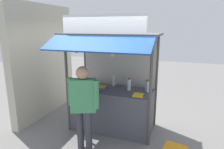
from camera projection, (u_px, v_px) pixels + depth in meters
ground_plane at (112, 128)px, 4.69m from camera, size 20.00×20.00×0.00m
stall_counter at (112, 109)px, 4.58m from camera, size 1.81×0.77×0.95m
stall_structure at (114, 62)px, 4.42m from camera, size 2.01×1.63×2.54m
water_bottle_left at (148, 86)px, 4.29m from camera, size 0.08×0.08×0.27m
water_bottle_far_right at (129, 84)px, 4.41m from camera, size 0.08×0.08×0.28m
water_bottle_far_left at (147, 85)px, 4.39m from camera, size 0.07×0.07×0.25m
water_bottle_mid_right at (87, 81)px, 4.73m from camera, size 0.07×0.07×0.26m
water_bottle_front_left at (114, 81)px, 4.75m from camera, size 0.07×0.07×0.24m
magazine_stack_center at (100, 88)px, 4.53m from camera, size 0.25×0.26×0.06m
magazine_stack_right at (138, 96)px, 4.01m from camera, size 0.24×0.30×0.04m
magazine_stack_back_left at (87, 89)px, 4.44m from camera, size 0.20×0.31×0.04m
banana_bunch_inner_right at (112, 52)px, 3.75m from camera, size 0.11×0.10×0.29m
banana_bunch_inner_left at (76, 49)px, 3.99m from camera, size 0.11×0.10×0.26m
banana_bunch_leftmost at (98, 49)px, 3.83m from camera, size 0.09×0.10×0.23m
vendor_person at (83, 101)px, 3.68m from camera, size 0.62×0.36×1.64m
neighbour_wall at (44, 61)px, 5.28m from camera, size 0.20×2.40×2.88m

